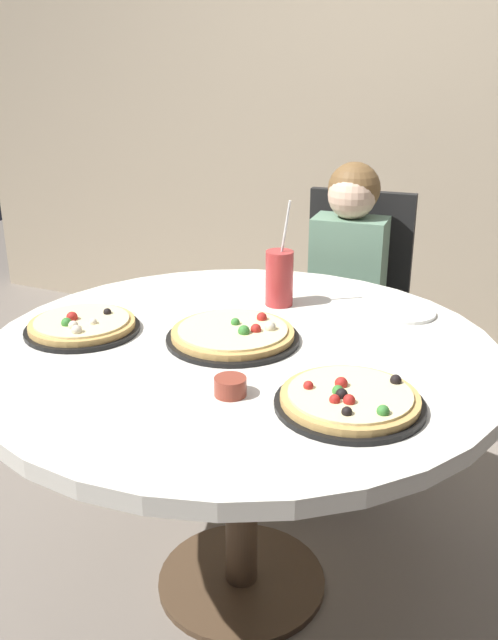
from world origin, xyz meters
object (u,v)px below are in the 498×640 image
(pizza_pepperoni, at_px, (82,326))
(sauce_bowl, at_px, (230,386))
(plate_small, at_px, (403,312))
(chair_wooden, at_px, (352,304))
(pizza_veggie, at_px, (233,335))
(dining_table, at_px, (241,377))
(soda_cup, at_px, (279,278))
(diner_child, at_px, (341,332))
(pizza_cheese, at_px, (350,400))

(pizza_pepperoni, relative_size, sauce_bowl, 4.28)
(sauce_bowl, height_order, plate_small, sauce_bowl)
(chair_wooden, relative_size, pizza_veggie, 2.80)
(dining_table, relative_size, sauce_bowl, 18.54)
(dining_table, xyz_separation_m, chair_wooden, (-0.01, 1.00, -0.13))
(soda_cup, height_order, sauce_bowl, soda_cup)
(pizza_pepperoni, bearing_deg, sauce_bowl, -16.82)
(chair_wooden, xyz_separation_m, sauce_bowl, (0.11, -1.25, 0.24))
(chair_wooden, relative_size, pizza_pepperoni, 3.17)
(chair_wooden, height_order, diner_child, diner_child)
(pizza_cheese, bearing_deg, dining_table, 150.47)
(plate_small, bearing_deg, pizza_pepperoni, -146.30)
(chair_wooden, height_order, sauce_bowl, chair_wooden)
(chair_wooden, bearing_deg, diner_child, -85.30)
(pizza_cheese, bearing_deg, pizza_pepperoni, 172.53)
(sauce_bowl, xyz_separation_m, plate_small, (0.22, 0.64, -0.02))
(chair_wooden, distance_m, pizza_pepperoni, 1.20)
(pizza_veggie, relative_size, pizza_pepperoni, 1.13)
(pizza_veggie, height_order, pizza_pepperoni, same)
(pizza_pepperoni, xyz_separation_m, soda_cup, (0.39, 0.41, 0.06))
(chair_wooden, distance_m, diner_child, 0.19)
(dining_table, xyz_separation_m, soda_cup, (-0.03, 0.32, 0.17))
(chair_wooden, distance_m, pizza_cheese, 1.27)
(pizza_pepperoni, distance_m, sauce_bowl, 0.54)
(sauce_bowl, bearing_deg, pizza_cheese, 12.58)
(pizza_veggie, distance_m, plate_small, 0.51)
(chair_wooden, bearing_deg, sauce_bowl, -85.19)
(diner_child, height_order, pizza_veggie, diner_child)
(chair_wooden, distance_m, pizza_veggie, 1.01)
(dining_table, height_order, chair_wooden, chair_wooden)
(dining_table, bearing_deg, plate_small, 51.12)
(chair_wooden, relative_size, plate_small, 5.28)
(pizza_veggie, bearing_deg, soda_cup, 90.00)
(diner_child, bearing_deg, soda_cup, -94.06)
(pizza_cheese, relative_size, pizza_pepperoni, 1.04)
(pizza_pepperoni, xyz_separation_m, sauce_bowl, (0.51, -0.15, 0.00))
(dining_table, relative_size, pizza_cheese, 4.14)
(diner_child, height_order, sauce_bowl, diner_child)
(pizza_veggie, distance_m, soda_cup, 0.30)
(diner_child, xyz_separation_m, pizza_cheese, (0.34, -1.02, 0.28))
(pizza_cheese, xyz_separation_m, sauce_bowl, (-0.25, -0.06, 0.00))
(pizza_veggie, bearing_deg, pizza_cheese, -29.80)
(chair_wooden, xyz_separation_m, pizza_cheese, (0.35, -1.20, 0.24))
(dining_table, xyz_separation_m, sauce_bowl, (0.10, -0.25, 0.11))
(dining_table, relative_size, chair_wooden, 1.37)
(chair_wooden, distance_m, plate_small, 0.73)
(chair_wooden, relative_size, pizza_cheese, 3.03)
(chair_wooden, height_order, soda_cup, soda_cup)
(diner_child, xyz_separation_m, pizza_veggie, (-0.04, -0.80, 0.28))
(plate_small, bearing_deg, sauce_bowl, -108.80)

